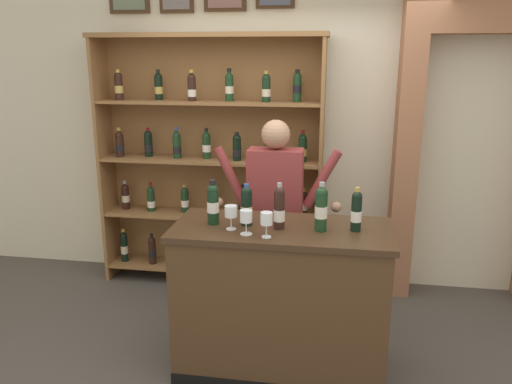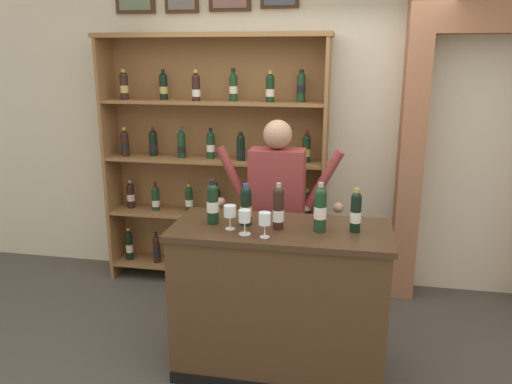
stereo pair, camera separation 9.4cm
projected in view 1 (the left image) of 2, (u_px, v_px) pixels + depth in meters
ground_plane at (265, 366)px, 3.54m from camera, size 14.00×14.00×0.02m
back_wall at (291, 104)px, 4.61m from camera, size 12.00×0.19×3.32m
wine_shelf at (211, 159)px, 4.59m from camera, size 2.06×0.36×2.28m
archway_doorway at (475, 132)px, 4.28m from camera, size 1.33×0.45×2.61m
tasting_counter at (281, 300)px, 3.38m from camera, size 1.41×0.63×1.03m
shopkeeper at (275, 201)px, 3.88m from camera, size 0.99×0.22×1.64m
tasting_bottle_super_tuscan at (213, 203)px, 3.27m from camera, size 0.08×0.08×0.30m
tasting_bottle_bianco at (247, 205)px, 3.25m from camera, size 0.08×0.08×0.28m
tasting_bottle_rosso at (279, 208)px, 3.18m from camera, size 0.07×0.07×0.30m
tasting_bottle_riserva at (321, 208)px, 3.14m from camera, size 0.08×0.08×0.31m
tasting_bottle_vin_santo at (356, 211)px, 3.14m from camera, size 0.07×0.07×0.28m
wine_glass_spare at (231, 213)px, 3.17m from camera, size 0.08×0.08×0.16m
wine_glass_center at (246, 218)px, 3.08m from camera, size 0.08×0.08×0.16m
wine_glass_left at (266, 220)px, 3.03m from camera, size 0.07×0.07×0.16m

